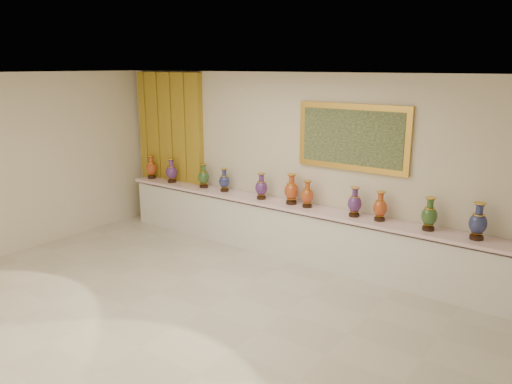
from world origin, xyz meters
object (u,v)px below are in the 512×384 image
at_px(vase_0, 151,168).
at_px(vase_2, 204,177).
at_px(counter, 297,232).
at_px(vase_1, 172,172).

distance_m(vase_0, vase_2, 1.37).
distance_m(counter, vase_1, 2.91).
bearing_deg(vase_2, vase_1, -176.00).
distance_m(vase_1, vase_2, 0.78).
height_order(counter, vase_0, vase_0).
height_order(vase_0, vase_1, vase_1).
height_order(vase_1, vase_2, vase_1).
bearing_deg(counter, vase_1, -179.15).
distance_m(counter, vase_2, 2.15).
bearing_deg(counter, vase_2, 179.65).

